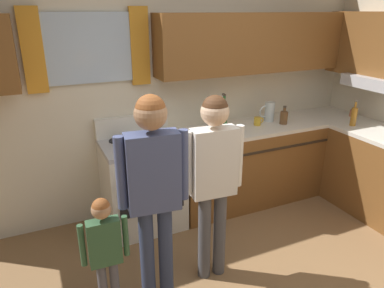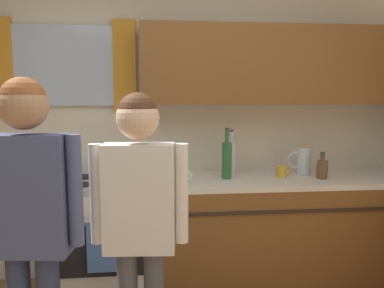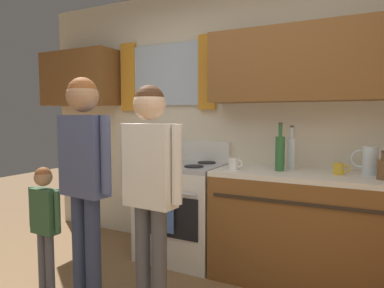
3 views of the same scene
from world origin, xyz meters
name	(u,v)px [view 3 (image 3 of 3)]	position (x,y,z in m)	size (l,w,h in m)	color
back_wall_unit	(244,103)	(0.09, 1.83, 1.47)	(4.60, 0.42, 2.60)	beige
stove_oven	(183,209)	(-0.41, 1.54, 0.47)	(0.75, 0.67, 1.10)	silver
bottle_squat_brown	(383,169)	(1.23, 1.46, 0.98)	(0.08, 0.08, 0.21)	brown
bottle_tall_clear	(291,152)	(0.56, 1.66, 1.04)	(0.07, 0.07, 0.37)	silver
bottle_wine_green	(280,152)	(0.50, 1.53, 1.05)	(0.08, 0.08, 0.39)	#2D6633
mug_ceramic_white	(234,164)	(0.14, 1.42, 0.95)	(0.13, 0.08, 0.09)	white
mug_mustard_yellow	(339,169)	(0.94, 1.54, 0.95)	(0.12, 0.08, 0.09)	gold
water_pitcher	(369,161)	(1.14, 1.62, 1.01)	(0.19, 0.11, 0.22)	silver
adult_holding_child	(84,164)	(-0.63, 0.50, 1.01)	(0.50, 0.22, 1.61)	#2D3856
adult_in_plaid	(150,174)	(-0.13, 0.57, 0.97)	(0.48, 0.21, 1.54)	#4C4C51
small_child	(45,215)	(-1.00, 0.47, 0.61)	(0.33, 0.13, 0.97)	#4C4C56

